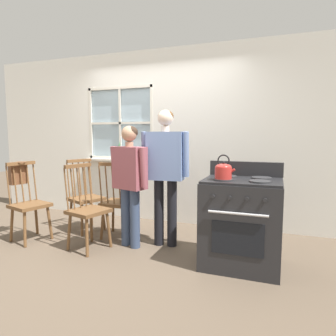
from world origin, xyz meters
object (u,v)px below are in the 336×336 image
stove (241,222)px  potted_plant (119,153)px  chair_by_window (29,205)px  person_elderly_left (130,175)px  person_teen_center (165,165)px  chair_near_stove (118,203)px  chair_near_wall (86,198)px  kettle (223,170)px  chair_center_cluster (87,211)px  handbag (18,174)px

stove → potted_plant: potted_plant is taller
chair_by_window → person_elderly_left: bearing=-63.3°
chair_by_window → person_elderly_left: 1.43m
chair_by_window → potted_plant: bearing=-7.0°
person_elderly_left → stove: 1.42m
person_teen_center → stove: person_teen_center is taller
chair_near_stove → stove: bearing=164.1°
person_elderly_left → potted_plant: person_elderly_left is taller
chair_near_wall → stove: bearing=-76.7°
chair_near_wall → potted_plant: potted_plant is taller
person_teen_center → kettle: person_teen_center is taller
chair_center_cluster → kettle: 1.72m
chair_near_stove → person_elderly_left: bearing=137.0°
chair_near_wall → stove: 2.29m
chair_center_cluster → potted_plant: bearing=27.7°
chair_center_cluster → person_teen_center: person_teen_center is taller
chair_near_stove → handbag: (-1.27, -0.43, 0.39)m
kettle → stove: bearing=36.4°
chair_near_wall → chair_near_stove: same height
chair_near_stove → chair_by_window: bearing=20.9°
chair_near_wall → person_teen_center: person_teen_center is taller
person_teen_center → kettle: (0.78, -0.40, 0.01)m
chair_near_stove → stove: (1.66, -0.33, 0.00)m
handbag → chair_center_cluster: bearing=-2.5°
chair_near_stove → chair_center_cluster: bearing=68.2°
chair_near_wall → chair_center_cluster: same height
chair_by_window → person_elderly_left: person_elderly_left is taller
chair_by_window → chair_center_cluster: (0.89, 0.01, 0.00)m
kettle → potted_plant: size_ratio=0.81×
person_elderly_left → kettle: 1.20m
handbag → potted_plant: bearing=58.6°
person_elderly_left → person_teen_center: bearing=41.5°
person_elderly_left → handbag: person_elderly_left is taller
chair_by_window → stove: stove is taller
chair_by_window → person_elderly_left: size_ratio=0.69×
chair_near_wall → chair_near_stove: size_ratio=1.00×
handbag → kettle: bearing=-0.6°
chair_near_stove → chair_near_wall: bearing=-14.4°
person_elderly_left → person_teen_center: 0.45m
chair_by_window → person_teen_center: person_teen_center is taller
stove → kettle: (-0.18, -0.13, 0.55)m
person_teen_center → stove: (0.96, -0.27, -0.54)m
chair_near_stove → potted_plant: size_ratio=3.38×
chair_by_window → chair_near_wall: bearing=-21.0°
person_teen_center → stove: bearing=-20.4°
chair_center_cluster → person_teen_center: (0.85, 0.42, 0.55)m
chair_by_window → stove: size_ratio=0.95×
chair_near_wall → chair_center_cluster: size_ratio=1.00×
chair_near_stove → handbag: 1.39m
chair_near_wall → kettle: (2.07, -0.56, 0.56)m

